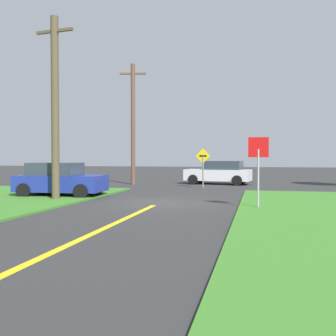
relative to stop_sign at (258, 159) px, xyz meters
The scene contains 8 objects.
ground_plane 4.51m from the stop_sign, 163.52° to the left, with size 120.00×120.00×0.00m, color #303030.
lane_stripe_center 8.10m from the stop_sign, 120.10° to the right, with size 0.20×14.00×0.01m, color yellow.
stop_sign is the anchor object (origin of this frame).
car_approaching_junction 13.10m from the stop_sign, 101.60° to the left, with size 4.68×2.50×1.62m.
parked_car_near_building 9.65m from the stop_sign, 164.47° to the left, with size 4.19×2.32×1.62m.
utility_pole_near 8.90m from the stop_sign, behind, with size 1.80×0.34×7.93m.
utility_pole_mid 14.22m from the stop_sign, 126.74° to the left, with size 1.79×0.48×8.24m.
direction_sign 9.54m from the stop_sign, 109.89° to the left, with size 0.90×0.12×2.40m.
Camera 1 is at (3.95, -15.73, 1.89)m, focal length 42.08 mm.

